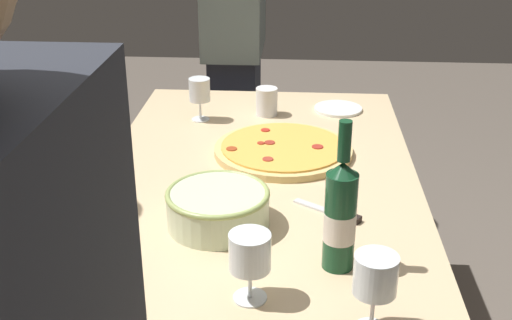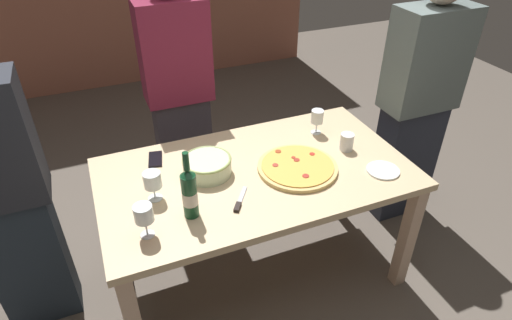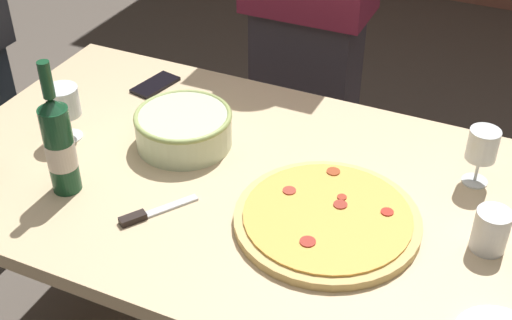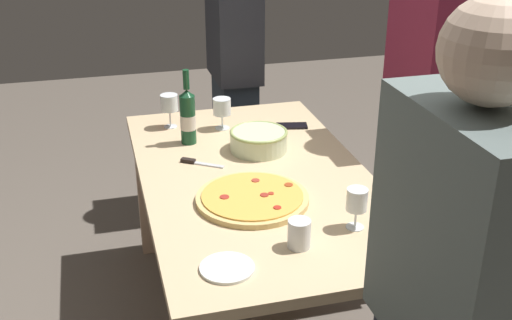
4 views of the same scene
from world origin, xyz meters
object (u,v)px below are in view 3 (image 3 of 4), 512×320
dining_table (256,213)px  serving_bowl (184,127)px  pizza_knife (148,214)px  person_host (309,3)px  cell_phone (155,85)px  wine_glass_near_pizza (63,103)px  wine_bottle (59,144)px  pizza (327,219)px  cup_amber (491,231)px  wine_glass_far_left (483,146)px

dining_table → serving_bowl: 0.29m
pizza_knife → person_host: 1.05m
serving_bowl → cell_phone: bearing=135.1°
wine_glass_near_pizza → serving_bowl: bearing=18.9°
dining_table → cell_phone: bearing=147.1°
wine_bottle → person_host: bearing=78.7°
cell_phone → pizza_knife: (0.29, -0.51, 0.00)m
serving_bowl → cell_phone: size_ratio=1.74×
dining_table → wine_glass_near_pizza: 0.56m
pizza → cup_amber: size_ratio=4.29×
dining_table → cell_phone: 0.56m
dining_table → pizza_knife: size_ratio=9.44×
serving_bowl → dining_table: bearing=-17.5°
dining_table → cup_amber: 0.56m
serving_bowl → wine_glass_far_left: size_ratio=1.70×
wine_glass_near_pizza → pizza_knife: bearing=-27.6°
pizza → wine_glass_far_left: wine_glass_far_left is taller
wine_glass_far_left → cell_phone: (-0.94, 0.08, -0.10)m
cell_phone → person_host: (0.27, 0.54, 0.09)m
serving_bowl → pizza_knife: size_ratio=1.48×
pizza_knife → serving_bowl: bearing=103.1°
wine_glass_near_pizza → pizza_knife: (0.36, -0.19, -0.10)m
wine_glass_far_left → pizza: bearing=-132.9°
pizza_knife → person_host: (-0.02, 1.05, 0.09)m
cup_amber → pizza: bearing=-168.7°
serving_bowl → wine_bottle: size_ratio=0.74×
wine_bottle → dining_table: bearing=27.1°
dining_table → wine_bottle: wine_bottle is taller
serving_bowl → pizza_knife: bearing=-76.9°
cell_phone → person_host: bearing=-104.7°
wine_glass_far_left → person_host: person_host is taller
wine_bottle → wine_glass_near_pizza: (-0.13, 0.18, -0.02)m
cell_phone → wine_glass_far_left: bearing=-172.4°
wine_bottle → cup_amber: 0.96m
person_host → cell_phone: bearing=-39.7°
wine_glass_near_pizza → wine_glass_far_left: same height
cup_amber → person_host: bearing=131.2°
cell_phone → wine_glass_near_pizza: bearing=90.7°
serving_bowl → wine_bottle: wine_bottle is taller
wine_bottle → cell_phone: bearing=97.2°
dining_table → pizza_knife: (-0.17, -0.21, 0.10)m
dining_table → serving_bowl: bearing=162.5°
pizza → cell_phone: (-0.67, 0.37, -0.01)m
serving_bowl → pizza: bearing=-17.9°
pizza_knife → pizza: bearing=20.7°
cup_amber → pizza_knife: cup_amber is taller
wine_glass_far_left → cell_phone: 0.95m
serving_bowl → cell_phone: (-0.22, 0.22, -0.04)m
wine_glass_near_pizza → cup_amber: (1.07, 0.02, -0.06)m
dining_table → person_host: (-0.19, 0.83, 0.19)m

